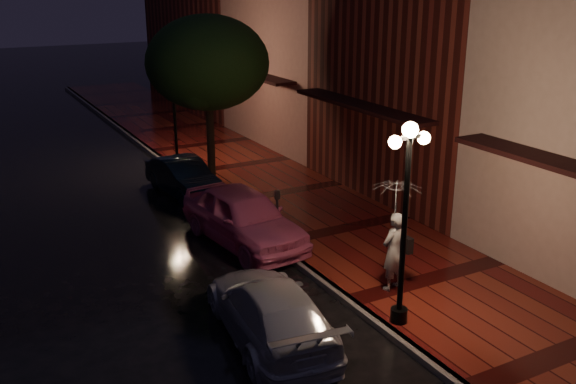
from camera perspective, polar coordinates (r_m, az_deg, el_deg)
ground at (r=17.71m, az=-1.16°, el=-4.99°), size 120.00×120.00×0.00m
sidewalk at (r=18.74m, az=4.96°, el=-3.44°), size 4.50×60.00×0.15m
curb at (r=17.68m, az=-1.16°, el=-4.77°), size 0.25×60.00×0.15m
storefront_mid at (r=21.93m, az=13.12°, el=13.98°), size 5.00×8.00×11.00m
storefront_far at (r=28.49m, az=2.07°, el=13.37°), size 5.00×8.00×9.00m
storefront_extra at (r=37.39m, az=-6.03°, el=15.29°), size 5.00×12.00×10.00m
streetlamp_near at (r=13.03m, az=10.37°, el=-1.85°), size 0.96×0.36×4.31m
streetlamp_far at (r=25.09m, az=-10.11°, el=8.01°), size 0.96×0.36×4.31m
street_tree at (r=22.13m, az=-7.12°, el=11.08°), size 4.16×4.16×5.80m
pink_car at (r=17.77m, az=-3.98°, el=-2.21°), size 2.34×4.78×1.57m
navy_car at (r=22.09m, az=-9.24°, el=1.32°), size 1.69×3.86×1.23m
silver_car at (r=13.24m, az=-1.58°, el=-10.52°), size 2.35×4.62×1.28m
woman_with_umbrella at (r=14.69m, az=9.55°, el=-2.35°), size 1.10×1.12×2.64m
parking_meter at (r=17.50m, az=-0.96°, el=-1.64°), size 0.14×0.11×1.45m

